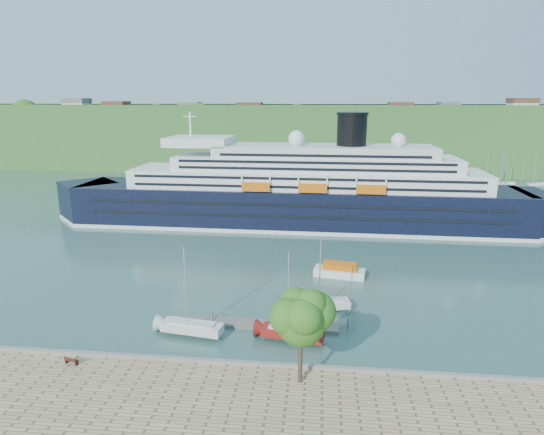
# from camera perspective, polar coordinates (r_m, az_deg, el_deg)

# --- Properties ---
(ground) EXTENTS (400.00, 400.00, 0.00)m
(ground) POSITION_cam_1_polar(r_m,az_deg,el_deg) (47.33, -3.57, -18.75)
(ground) COLOR #2D5148
(ground) RESTS_ON ground
(far_hillside) EXTENTS (400.00, 50.00, 24.00)m
(far_hillside) POSITION_cam_1_polar(r_m,az_deg,el_deg) (184.60, 3.95, 10.22)
(far_hillside) COLOR #305B24
(far_hillside) RESTS_ON ground
(quay_coping) EXTENTS (220.00, 0.50, 0.30)m
(quay_coping) POSITION_cam_1_polar(r_m,az_deg,el_deg) (46.55, -3.63, -17.70)
(quay_coping) COLOR slate
(quay_coping) RESTS_ON promenade
(cruise_ship) EXTENTS (105.34, 16.62, 23.61)m
(cruise_ship) POSITION_cam_1_polar(r_m,az_deg,el_deg) (94.71, 3.04, 5.96)
(cruise_ship) COLOR black
(cruise_ship) RESTS_ON ground
(park_bench) EXTENTS (1.52, 0.89, 0.91)m
(park_bench) POSITION_cam_1_polar(r_m,az_deg,el_deg) (50.24, -23.85, -16.01)
(park_bench) COLOR #4C2415
(park_bench) RESTS_ON promenade
(promenade_tree) EXTENTS (5.98, 5.98, 9.90)m
(promenade_tree) POSITION_cam_1_polar(r_m,az_deg,el_deg) (41.63, 3.63, -14.23)
(promenade_tree) COLOR #29691B
(promenade_tree) RESTS_ON promenade
(floating_pontoon) EXTENTS (18.09, 2.44, 0.40)m
(floating_pontoon) POSITION_cam_1_polar(r_m,az_deg,el_deg) (55.22, -1.28, -13.26)
(floating_pontoon) COLOR slate
(floating_pontoon) RESTS_ON ground
(sailboat_white_near) EXTENTS (8.01, 3.27, 10.04)m
(sailboat_white_near) POSITION_cam_1_polar(r_m,az_deg,el_deg) (51.86, -10.20, -9.51)
(sailboat_white_near) COLOR silver
(sailboat_white_near) RESTS_ON ground
(sailboat_red) EXTENTS (7.90, 3.37, 9.89)m
(sailboat_red) POSITION_cam_1_polar(r_m,az_deg,el_deg) (50.04, 2.67, -10.30)
(sailboat_red) COLOR maroon
(sailboat_red) RESTS_ON ground
(sailboat_white_far) EXTENTS (7.67, 3.79, 9.55)m
(sailboat_white_far) POSITION_cam_1_polar(r_m,az_deg,el_deg) (57.06, 6.54, -7.34)
(sailboat_white_far) COLOR silver
(sailboat_white_far) RESTS_ON ground
(tender_launch) EXTENTS (8.02, 3.91, 2.12)m
(tender_launch) POSITION_cam_1_polar(r_m,az_deg,el_deg) (69.80, 8.47, -6.50)
(tender_launch) COLOR #DA610C
(tender_launch) RESTS_ON ground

